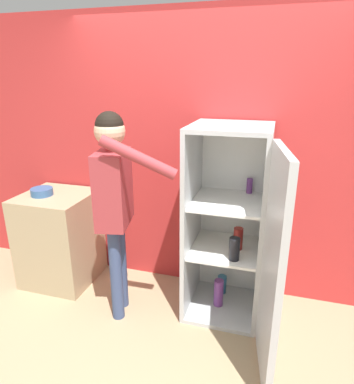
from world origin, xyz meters
TOP-DOWN VIEW (x-y plane):
  - ground_plane at (0.00, 0.00)m, footprint 12.00×12.00m
  - wall_back at (0.00, 0.98)m, footprint 7.00×0.06m
  - refrigerator at (0.33, 0.52)m, footprint 0.77×1.27m
  - person at (-0.61, 0.30)m, footprint 0.73×0.53m
  - counter at (-1.41, 0.61)m, footprint 0.66×0.64m
  - bowl at (-1.52, 0.57)m, footprint 0.21×0.21m

SIDE VIEW (x-z plane):
  - ground_plane at x=0.00m, z-range 0.00..0.00m
  - counter at x=-1.41m, z-range 0.00..0.91m
  - refrigerator at x=0.33m, z-range -0.01..1.63m
  - bowl at x=-1.52m, z-range 0.91..0.98m
  - person at x=-0.61m, z-range 0.26..2.01m
  - wall_back at x=0.00m, z-range 0.00..2.55m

